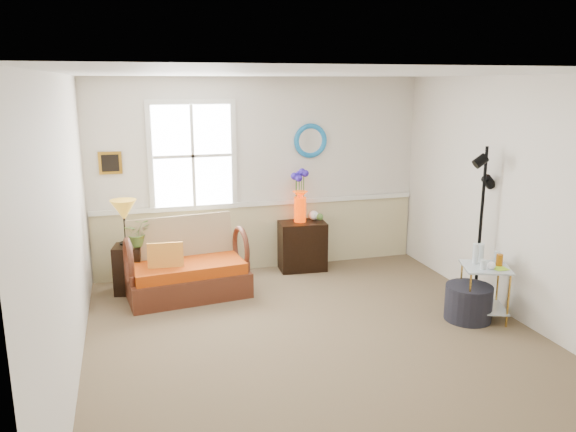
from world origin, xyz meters
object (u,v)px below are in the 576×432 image
object	(u,v)px
floor_lamp	(481,227)
ottoman	(468,303)
loveseat	(187,259)
side_table	(484,293)
lamp_stand	(129,269)
cabinet	(302,246)

from	to	relation	value
floor_lamp	ottoman	xyz separation A→B (m)	(-0.36, -0.39, -0.73)
loveseat	ottoman	size ratio (longest dim) A/B	2.81
side_table	ottoman	size ratio (longest dim) A/B	1.20
lamp_stand	side_table	distance (m)	4.15
side_table	ottoman	xyz separation A→B (m)	(-0.16, 0.03, -0.11)
lamp_stand	side_table	xyz separation A→B (m)	(3.68, -1.92, 0.00)
cabinet	floor_lamp	size ratio (longest dim) A/B	0.36
cabinet	floor_lamp	bearing A→B (deg)	-43.34
floor_lamp	loveseat	bearing A→B (deg)	165.59
lamp_stand	floor_lamp	bearing A→B (deg)	-21.06
ottoman	cabinet	bearing A→B (deg)	119.77
loveseat	lamp_stand	size ratio (longest dim) A/B	2.36
lamp_stand	cabinet	distance (m)	2.32
loveseat	lamp_stand	distance (m)	0.76
lamp_stand	floor_lamp	distance (m)	4.20
loveseat	side_table	xyz separation A→B (m)	(3.01, -1.61, -0.16)
side_table	floor_lamp	world-z (taller)	floor_lamp
loveseat	lamp_stand	xyz separation A→B (m)	(-0.67, 0.31, -0.16)
loveseat	lamp_stand	world-z (taller)	loveseat
loveseat	lamp_stand	bearing A→B (deg)	149.09
floor_lamp	ottoman	size ratio (longest dim) A/B	3.66
floor_lamp	lamp_stand	bearing A→B (deg)	164.86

